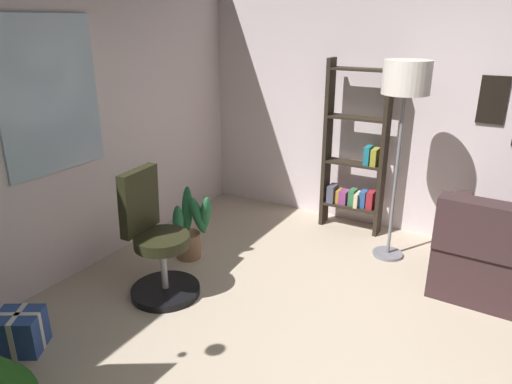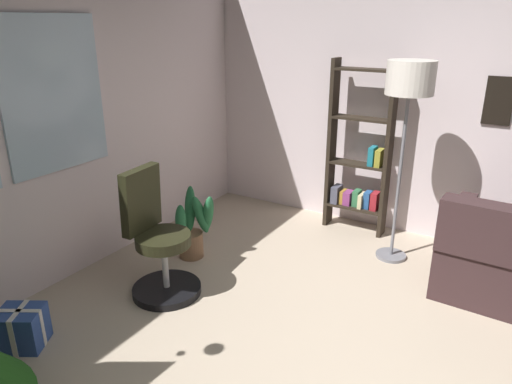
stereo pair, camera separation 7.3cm
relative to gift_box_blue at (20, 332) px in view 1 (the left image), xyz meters
name	(u,v)px [view 1 (the left image)]	position (x,y,z in m)	size (l,w,h in m)	color
wall_back_with_windows	(32,116)	(0.74, 0.56, 1.29)	(4.97, 0.12, 2.84)	silver
wall_right_with_frames	(477,100)	(3.29, -2.31, 1.28)	(0.12, 5.64, 2.84)	silver
gift_box_blue	(20,332)	(0.00, 0.00, 0.00)	(0.36, 0.38, 0.28)	#2D4C99
office_chair	(157,247)	(1.01, -0.34, 0.28)	(0.56, 0.56, 1.05)	black
bookshelf	(355,158)	(3.02, -1.28, 0.64)	(0.18, 0.64, 1.77)	black
floor_lamp	(405,90)	(2.59, -1.80, 1.42)	(0.40, 0.40, 1.81)	slate
potted_plant	(192,228)	(1.64, -0.21, 0.16)	(0.39, 0.40, 0.68)	#8A6245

